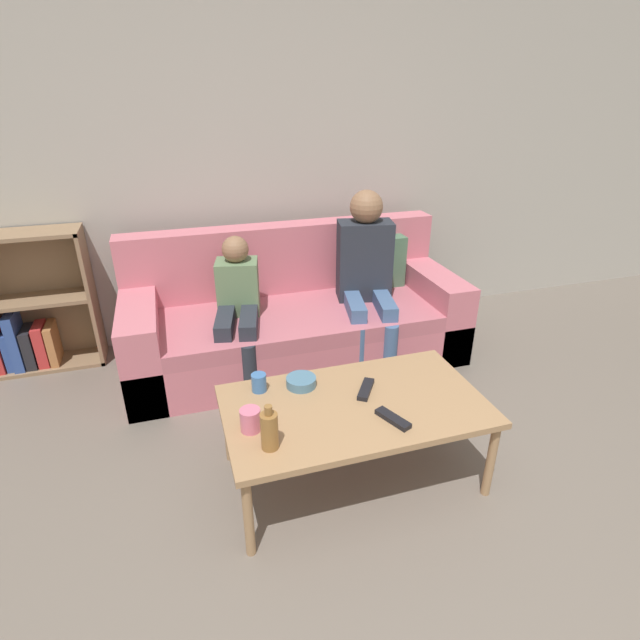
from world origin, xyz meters
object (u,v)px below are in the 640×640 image
Objects in this scene: couch at (296,319)px; cup_far at (250,420)px; coffee_table at (354,410)px; person_child at (237,303)px; cup_near at (259,383)px; snack_bowl at (301,382)px; tv_remote_0 at (366,389)px; person_adult at (366,266)px; bookshelf at (33,314)px; tv_remote_1 at (393,419)px; bottle at (269,430)px.

cup_far is at bearing -112.42° from couch.
coffee_table is 1.33× the size of person_child.
coffee_table is 13.57× the size of cup_near.
cup_far is 0.69× the size of snack_bowl.
cup_near is at bearing -164.44° from tv_remote_0.
person_adult is at bearing 15.12° from person_child.
person_child is (-0.35, 1.09, 0.11)m from coffee_table.
bookshelf is 1.84m from cup_near.
couch is 1.38m from cup_far.
tv_remote_0 is (0.47, -0.15, -0.03)m from cup_near.
person_adult is 7.80× the size of snack_bowl.
person_child reaches higher than cup_near.
tv_remote_1 is (0.03, -0.24, 0.00)m from tv_remote_0.
tv_remote_1 is (0.50, -0.40, -0.03)m from cup_near.
bookshelf is at bearing 131.39° from cup_near.
couch reaches higher than cup_far.
bookshelf reaches higher than snack_bowl.
snack_bowl is (-0.69, -0.92, -0.19)m from person_adult.
bookshelf is (-1.65, 0.39, 0.09)m from couch.
person_child reaches higher than couch.
couch is at bearing 67.58° from cup_far.
coffee_table is 0.12m from tv_remote_0.
cup_near is at bearing 72.24° from cup_far.
couch is 2.39× the size of bookshelf.
cup_far is 0.15m from bottle.
bookshelf is 9.20× the size of cup_far.
bottle is (-0.47, -1.39, 0.22)m from couch.
cup_near is at bearing -48.61° from bookshelf.
cup_near is at bearing -113.67° from couch.
snack_bowl reaches higher than tv_remote_1.
couch is 0.58m from person_adult.
cup_near reaches higher than snack_bowl.
couch is 2.46× the size of person_child.
cup_near is 0.87× the size of cup_far.
couch reaches higher than tv_remote_0.
coffee_table is 6.66× the size of tv_remote_1.
coffee_table is 11.87× the size of cup_far.
snack_bowl is at bearing -172.33° from tv_remote_0.
couch is 21.98× the size of cup_far.
person_child is 1.11m from tv_remote_0.
coffee_table is at bearing -92.13° from couch.
cup_near reaches higher than coffee_table.
person_adult is at bearing 50.27° from tv_remote_1.
person_adult reaches higher than person_child.
bottle is (-0.04, -0.41, 0.04)m from cup_near.
person_adult is (2.11, -0.48, 0.27)m from bookshelf.
tv_remote_1 is (0.06, -1.38, 0.15)m from couch.
tv_remote_0 is 0.31m from snack_bowl.
coffee_table is at bearing -30.50° from cup_near.
bottle is at bearing -157.08° from coffee_table.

